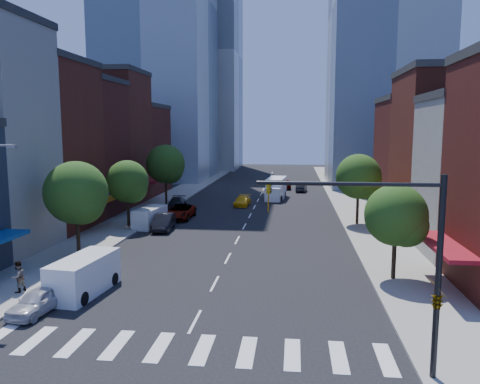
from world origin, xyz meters
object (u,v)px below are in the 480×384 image
at_px(parked_car_front, 37,301).
at_px(box_truck, 276,189).
at_px(cargo_van_near, 83,276).
at_px(traffic_car_far, 285,184).
at_px(parked_car_rear, 177,203).
at_px(cargo_van_far, 149,217).
at_px(taxi, 242,201).
at_px(traffic_car_oncoming, 301,188).
at_px(parked_car_second, 164,222).
at_px(pedestrian_far, 18,277).
at_px(parked_car_third, 180,212).

bearing_deg(parked_car_front, box_truck, 81.98).
relative_size(parked_car_front, box_truck, 0.51).
height_order(cargo_van_near, traffic_car_far, cargo_van_near).
xyz_separation_m(parked_car_rear, cargo_van_far, (-0.02, -10.91, 0.27)).
bearing_deg(taxi, traffic_car_oncoming, 65.75).
height_order(parked_car_second, cargo_van_near, cargo_van_near).
height_order(cargo_van_near, box_truck, box_truck).
height_order(cargo_van_far, traffic_car_oncoming, cargo_van_far).
xyz_separation_m(cargo_van_near, traffic_car_far, (11.05, 51.95, -0.32)).
bearing_deg(parked_car_front, cargo_van_near, 75.87).
bearing_deg(traffic_car_far, parked_car_front, 75.97).
height_order(parked_car_second, traffic_car_far, parked_car_second).
height_order(parked_car_second, pedestrian_far, pedestrian_far).
bearing_deg(parked_car_third, cargo_van_near, -89.20).
height_order(parked_car_front, cargo_van_near, cargo_van_near).
bearing_deg(parked_car_second, taxi, 63.98).
bearing_deg(pedestrian_far, parked_car_third, -170.45).
relative_size(cargo_van_near, box_truck, 0.72).
bearing_deg(parked_car_rear, traffic_car_oncoming, 43.40).
distance_m(parked_car_second, traffic_car_oncoming, 33.33).
distance_m(parked_car_front, cargo_van_near, 3.33).
bearing_deg(parked_car_rear, pedestrian_far, -99.41).
relative_size(traffic_car_oncoming, box_truck, 0.52).
xyz_separation_m(parked_car_rear, taxi, (7.87, 3.40, -0.07)).
bearing_deg(taxi, parked_car_front, -97.45).
distance_m(taxi, traffic_car_far, 19.01).
bearing_deg(cargo_van_near, parked_car_third, 95.76).
height_order(parked_car_front, taxi, parked_car_front).
relative_size(parked_car_third, traffic_car_oncoming, 1.43).
height_order(parked_car_second, box_truck, box_truck).
relative_size(cargo_van_far, box_truck, 0.64).
bearing_deg(parked_car_rear, taxi, 17.38).
xyz_separation_m(parked_car_rear, box_truck, (11.93, 9.93, 0.70)).
xyz_separation_m(cargo_van_far, traffic_car_oncoming, (15.66, 29.16, -0.33)).
height_order(parked_car_front, pedestrian_far, pedestrian_far).
height_order(traffic_car_oncoming, box_truck, box_truck).
bearing_deg(cargo_van_near, cargo_van_far, 101.70).
relative_size(cargo_van_near, pedestrian_far, 2.93).
bearing_deg(cargo_van_far, parked_car_front, -79.92).
height_order(cargo_van_near, cargo_van_far, cargo_van_near).
relative_size(parked_car_front, traffic_car_far, 0.83).
distance_m(parked_car_second, box_truck, 24.23).
bearing_deg(parked_car_third, parked_car_front, -91.63).
distance_m(cargo_van_near, traffic_car_far, 53.11).
relative_size(taxi, traffic_car_oncoming, 1.11).
height_order(taxi, pedestrian_far, pedestrian_far).
distance_m(parked_car_third, pedestrian_far, 24.87).
xyz_separation_m(parked_car_second, box_truck, (10.13, 22.00, 0.62)).
distance_m(parked_car_third, traffic_car_far, 30.02).
relative_size(box_truck, pedestrian_far, 4.06).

